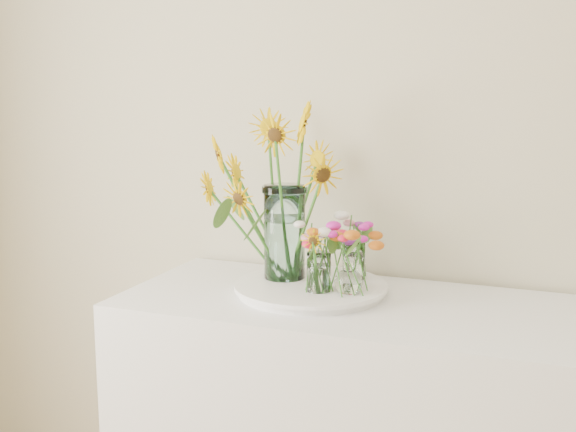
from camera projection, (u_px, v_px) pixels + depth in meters
The scene contains 9 objects.
tray at pixel (311, 290), 2.11m from camera, with size 0.42×0.42×0.03m, color white.
mason_jar at pixel (285, 233), 2.16m from camera, with size 0.12×0.12×0.29m, color #BAEDF2.
sunflower_bouquet at pixel (284, 194), 2.13m from camera, with size 0.77×0.77×0.52m, color #E7B704, non-canonical shape.
small_vase_a at pixel (319, 273), 2.03m from camera, with size 0.07×0.07×0.12m, color white.
wildflower_posy_a at pixel (319, 257), 2.02m from camera, with size 0.17×0.17×0.21m, color #C85D11, non-canonical shape.
small_vase_b at pixel (349, 274), 2.01m from camera, with size 0.08×0.08×0.12m, color white, non-canonical shape.
wildflower_posy_b at pixel (349, 258), 2.00m from camera, with size 0.21×0.21×0.21m, color #C85D11, non-canonical shape.
small_vase_c at pixel (354, 261), 2.16m from camera, with size 0.07×0.07×0.12m, color white.
wildflower_posy_c at pixel (354, 246), 2.15m from camera, with size 0.18×0.18×0.21m, color #C85D11, non-canonical shape.
Camera 1 is at (0.26, 0.03, 1.50)m, focal length 45.00 mm.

